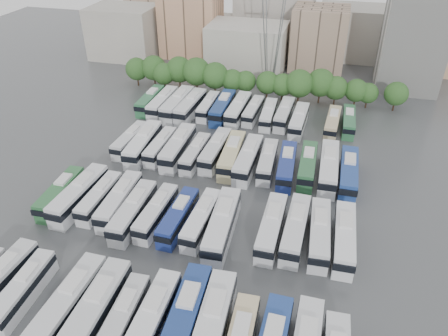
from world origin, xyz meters
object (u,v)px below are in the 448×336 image
(bus_r0_s7, at_px, (151,321))
(bus_r3_s8, at_px, (268,114))
(bus_r1_s13, at_px, (344,238))
(bus_r3_s4, at_px, (208,106))
(bus_r2_s8, at_px, (248,159))
(bus_r3_s13, at_px, (349,121))
(bus_r0_s6, at_px, (123,319))
(bus_r3_s10, at_px, (299,121))
(bus_r0_s8, at_px, (185,319))
(bus_r3_s2, at_px, (177,104))
(bus_r0_s5, at_px, (95,312))
(bus_r1_s1, at_px, (79,194))
(bus_r1_s11, at_px, (296,229))
(bus_r0_s2, at_px, (23,289))
(bus_r0_s4, at_px, (69,303))
(bus_r1_s7, at_px, (202,219))
(bus_r2_s12, at_px, (328,167))
(bus_r3_s12, at_px, (333,123))
(bus_r3_s1, at_px, (163,103))
(bus_r1_s3, at_px, (120,201))
(bus_r2_s3, at_px, (160,146))
(bus_r1_s12, at_px, (319,233))
(bus_r3_s5, at_px, (223,107))
(apartment_tower, at_px, (415,34))
(bus_r2_s1, at_px, (130,140))
(bus_r2_s6, at_px, (215,150))
(bus_r2_s7, at_px, (232,155))
(bus_r2_s10, at_px, (287,165))
(bus_r1_s4, at_px, (133,211))
(bus_r2_s4, at_px, (178,147))
(bus_r1_s2, at_px, (100,197))
(bus_r3_s9, at_px, (284,114))
(bus_r0_s9, at_px, (212,327))
(bus_r3_s7, at_px, (253,111))
(bus_r2_s9, at_px, (267,161))
(bus_r3_s3, at_px, (190,106))
(bus_r1_s6, at_px, (178,217))
(bus_r3_s6, at_px, (238,109))
(bus_r1_s0, at_px, (61,193))
(bus_r2_s13, at_px, (348,173))
(bus_r2_s2, at_px, (143,144))
(bus_r1_s10, at_px, (271,227))
(bus_r2_s5, at_px, (195,153))
(bus_r1_s5, at_px, (156,212))

(bus_r0_s7, distance_m, bus_r3_s8, 54.45)
(bus_r1_s13, distance_m, bus_r3_s4, 46.74)
(bus_r2_s8, height_order, bus_r3_s13, bus_r2_s8)
(bus_r0_s6, height_order, bus_r3_s10, bus_r3_s10)
(bus_r0_s8, relative_size, bus_r3_s2, 0.99)
(bus_r0_s5, xyz_separation_m, bus_r1_s1, (-13.25, 19.35, -0.09))
(bus_r1_s11, bearing_deg, bus_r0_s2, -146.32)
(bus_r0_s4, height_order, bus_r1_s7, bus_r0_s4)
(bus_r2_s12, relative_size, bus_r3_s12, 1.19)
(bus_r3_s1, xyz_separation_m, bus_r3_s12, (36.43, -0.08, -0.18))
(bus_r1_s3, relative_size, bus_r3_s4, 1.12)
(bus_r2_s3, bearing_deg, bus_r1_s12, -28.51)
(bus_r3_s5, bearing_deg, bus_r0_s7, -83.60)
(apartment_tower, height_order, bus_r2_s1, apartment_tower)
(bus_r0_s6, bearing_deg, bus_r2_s12, 59.13)
(bus_r0_s6, relative_size, bus_r0_s7, 0.89)
(bus_r2_s6, relative_size, bus_r2_s7, 0.96)
(bus_r2_s10, bearing_deg, bus_r1_s4, -140.62)
(bus_r1_s13, height_order, bus_r2_s7, bus_r2_s7)
(bus_r2_s4, bearing_deg, bus_r3_s12, 33.08)
(bus_r2_s8, bearing_deg, bus_r0_s6, -99.10)
(bus_r0_s2, bearing_deg, bus_r1_s2, 88.26)
(bus_r1_s1, xyz_separation_m, bus_r3_s9, (26.29, 36.47, -0.19))
(bus_r0_s9, bearing_deg, bus_r3_s7, 94.07)
(bus_r2_s9, distance_m, bus_r3_s3, 26.40)
(bus_r1_s6, bearing_deg, bus_r1_s1, 178.89)
(bus_r2_s9, bearing_deg, bus_r3_s6, 114.77)
(bus_r1_s0, relative_size, bus_r1_s7, 0.99)
(bus_r2_s9, bearing_deg, bus_r1_s1, -148.86)
(bus_r0_s5, height_order, bus_r2_s8, bus_r0_s5)
(bus_r3_s12, bearing_deg, bus_r0_s8, -101.09)
(bus_r2_s3, relative_size, bus_r3_s12, 0.96)
(bus_r3_s4, height_order, bus_r3_s12, bus_r3_s12)
(bus_r2_s12, bearing_deg, bus_r3_s7, 129.77)
(bus_r0_s8, height_order, bus_r2_s7, bus_r0_s8)
(bus_r3_s2, bearing_deg, bus_r2_s3, -78.45)
(bus_r0_s7, bearing_deg, bus_r1_s13, 43.54)
(bus_r1_s13, xyz_separation_m, bus_r3_s9, (-13.18, 36.17, -0.10))
(bus_r1_s1, xyz_separation_m, bus_r2_s13, (39.68, 16.60, -0.03))
(bus_r2_s4, xyz_separation_m, bus_r3_s2, (-6.38, 17.34, 0.08))
(bus_r0_s2, height_order, bus_r2_s3, bus_r2_s3)
(bus_r1_s4, relative_size, bus_r2_s8, 0.95)
(bus_r2_s2, bearing_deg, bus_r3_s5, 59.64)
(bus_r1_s10, distance_m, bus_r3_s9, 36.59)
(bus_r0_s7, relative_size, bus_r2_s5, 1.13)
(bus_r0_s2, xyz_separation_m, bus_r2_s13, (36.42, 34.82, 0.29))
(bus_r0_s6, height_order, bus_r1_s5, bus_r1_s5)
(bus_r2_s2, bearing_deg, bus_r1_s6, -56.09)
(bus_r1_s1, bearing_deg, bus_r0_s5, -53.08)
(bus_r0_s6, xyz_separation_m, bus_r1_s10, (13.22, 19.14, 0.19))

